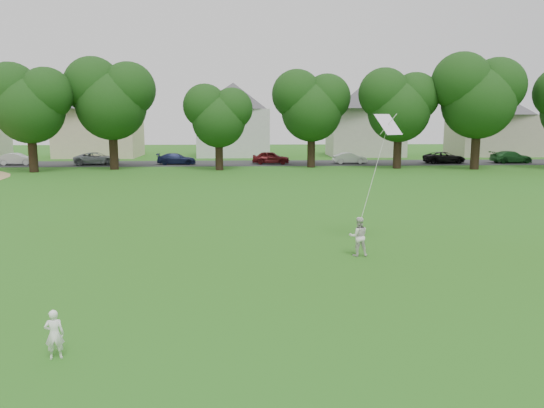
{
  "coord_description": "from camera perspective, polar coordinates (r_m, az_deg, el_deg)",
  "views": [
    {
      "loc": [
        1.55,
        -12.57,
        4.69
      ],
      "look_at": [
        2.25,
        2.0,
        2.3
      ],
      "focal_mm": 35.0,
      "sensor_mm": 36.0,
      "label": 1
    }
  ],
  "objects": [
    {
      "name": "kite",
      "position": [
        18.8,
        10.9,
        3.09
      ],
      "size": [
        1.24,
        1.25,
        4.07
      ],
      "color": "white",
      "rests_on": "ground"
    },
    {
      "name": "ground",
      "position": [
        13.5,
        -9.33,
        -11.15
      ],
      "size": [
        160.0,
        160.0,
        0.0
      ],
      "primitive_type": "plane",
      "color": "#2C6316",
      "rests_on": "ground"
    },
    {
      "name": "toddler",
      "position": [
        11.47,
        -22.37,
        -12.84
      ],
      "size": [
        0.41,
        0.32,
        1.01
      ],
      "primitive_type": "imported",
      "rotation": [
        0.0,
        0.0,
        3.36
      ],
      "color": "white",
      "rests_on": "ground"
    },
    {
      "name": "parked_cars",
      "position": [
        53.72,
        -2.97,
        4.95
      ],
      "size": [
        62.8,
        2.5,
        1.28
      ],
      "color": "black",
      "rests_on": "ground"
    },
    {
      "name": "tree_row",
      "position": [
        47.89,
        -1.12,
        11.19
      ],
      "size": [
        80.94,
        9.07,
        10.68
      ],
      "color": "black",
      "rests_on": "ground"
    },
    {
      "name": "street",
      "position": [
        54.79,
        -4.35,
        4.39
      ],
      "size": [
        90.0,
        7.0,
        0.01
      ],
      "primitive_type": "cube",
      "color": "#2D2D30",
      "rests_on": "ground"
    },
    {
      "name": "older_boy",
      "position": [
        18.32,
        9.28,
        -3.46
      ],
      "size": [
        0.67,
        0.52,
        1.35
      ],
      "primitive_type": "imported",
      "rotation": [
        0.0,
        0.0,
        3.16
      ],
      "color": "silver",
      "rests_on": "ground"
    },
    {
      "name": "house_row",
      "position": [
        64.58,
        -3.83,
        9.79
      ],
      "size": [
        77.49,
        14.15,
        10.43
      ],
      "color": "beige",
      "rests_on": "ground"
    }
  ]
}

